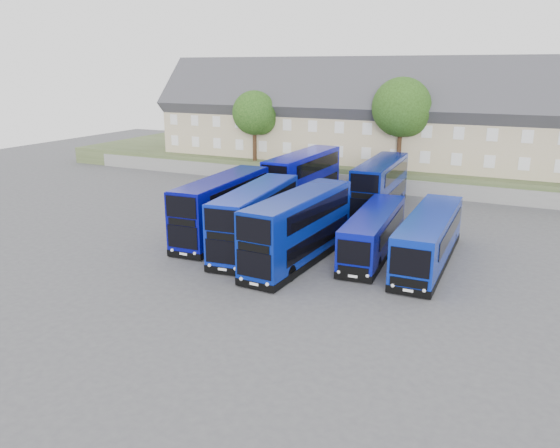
{
  "coord_description": "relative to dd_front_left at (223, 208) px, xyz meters",
  "views": [
    {
      "loc": [
        14.67,
        -28.41,
        12.01
      ],
      "look_at": [
        -0.06,
        2.37,
        2.2
      ],
      "focal_mm": 35.0,
      "sensor_mm": 36.0,
      "label": 1
    }
  ],
  "objects": [
    {
      "name": "dd_front_left",
      "position": [
        0.0,
        0.0,
        0.0
      ],
      "size": [
        3.12,
        11.13,
        4.37
      ],
      "rotation": [
        0.0,
        0.0,
        0.05
      ],
      "color": "#06087B",
      "rests_on": "ground"
    },
    {
      "name": "retaining_wall",
      "position": [
        5.68,
        19.56,
        -1.4
      ],
      "size": [
        70.0,
        0.4,
        1.5
      ],
      "primitive_type": "cube",
      "color": "slate",
      "rests_on": "ground"
    },
    {
      "name": "coach_east_a",
      "position": [
        11.06,
        0.87,
        -0.71
      ],
      "size": [
        3.01,
        10.9,
        2.94
      ],
      "rotation": [
        0.0,
        0.0,
        0.07
      ],
      "color": "#081097",
      "rests_on": "ground"
    },
    {
      "name": "earth_bank",
      "position": [
        5.68,
        29.56,
        -1.15
      ],
      "size": [
        80.0,
        20.0,
        2.0
      ],
      "primitive_type": "cube",
      "color": "#42532E",
      "rests_on": "ground"
    },
    {
      "name": "coach_east_b",
      "position": [
        14.69,
        0.68,
        -0.57
      ],
      "size": [
        2.68,
        11.84,
        3.22
      ],
      "rotation": [
        0.0,
        0.0,
        0.02
      ],
      "color": "#0824A4",
      "rests_on": "ground"
    },
    {
      "name": "dd_rear_right",
      "position": [
        8.35,
        12.07,
        0.01
      ],
      "size": [
        3.01,
        11.16,
        4.4
      ],
      "rotation": [
        0.0,
        0.0,
        0.04
      ],
      "color": "navy",
      "rests_on": "ground"
    },
    {
      "name": "ground",
      "position": [
        5.68,
        -4.44,
        -2.15
      ],
      "size": [
        120.0,
        120.0,
        0.0
      ],
      "primitive_type": "plane",
      "color": "#49494E",
      "rests_on": "ground"
    },
    {
      "name": "dd_rear_left",
      "position": [
        1.26,
        11.87,
        0.11
      ],
      "size": [
        2.85,
        11.6,
        4.59
      ],
      "rotation": [
        0.0,
        0.0,
        -0.02
      ],
      "color": "#090CA8",
      "rests_on": "ground"
    },
    {
      "name": "terrace_row",
      "position": [
        11.68,
        25.56,
        4.45
      ],
      "size": [
        66.0,
        10.4,
        11.2
      ],
      "color": "tan",
      "rests_on": "earth_bank"
    },
    {
      "name": "dd_front_right",
      "position": [
        7.15,
        -2.52,
        -0.0
      ],
      "size": [
        3.15,
        11.13,
        4.37
      ],
      "rotation": [
        0.0,
        0.0,
        -0.06
      ],
      "color": "navy",
      "rests_on": "ground"
    },
    {
      "name": "tree_mid",
      "position": [
        7.82,
        21.16,
        5.92
      ],
      "size": [
        5.76,
        5.76,
        9.18
      ],
      "color": "#382314",
      "rests_on": "earth_bank"
    },
    {
      "name": "dd_front_mid",
      "position": [
        3.52,
        -1.48,
        -0.06
      ],
      "size": [
        3.49,
        10.88,
        4.25
      ],
      "rotation": [
        0.0,
        0.0,
        0.1
      ],
      "color": "#091FA5",
      "rests_on": "ground"
    },
    {
      "name": "tree_west",
      "position": [
        -8.18,
        20.66,
        4.9
      ],
      "size": [
        4.8,
        4.8,
        7.65
      ],
      "color": "#382314",
      "rests_on": "earth_bank"
    }
  ]
}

